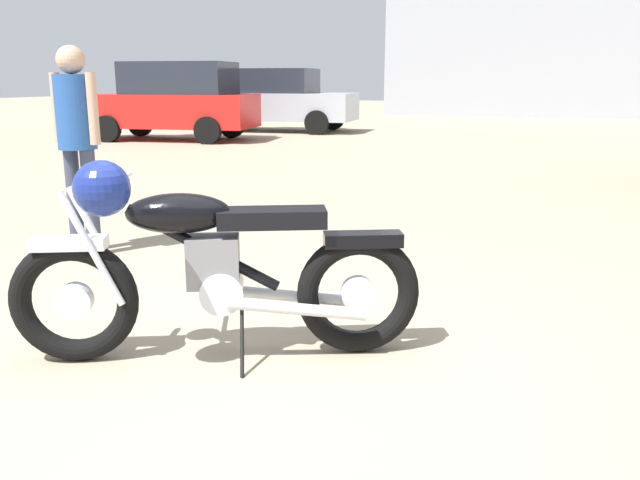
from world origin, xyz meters
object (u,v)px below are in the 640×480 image
object	(u,v)px
bystander	(76,129)
silver_sedan_mid	(174,100)
pale_sedan_back	(277,100)
vintage_motorcycle	(206,266)

from	to	relation	value
bystander	silver_sedan_mid	world-z (taller)	silver_sedan_mid
pale_sedan_back	silver_sedan_mid	bearing A→B (deg)	65.24
vintage_motorcycle	bystander	distance (m)	2.57
vintage_motorcycle	silver_sedan_mid	bearing A→B (deg)	-81.93
vintage_motorcycle	bystander	world-z (taller)	bystander
bystander	pale_sedan_back	bearing A→B (deg)	22.83
bystander	silver_sedan_mid	bearing A→B (deg)	34.21
vintage_motorcycle	pale_sedan_back	bearing A→B (deg)	-92.42
vintage_motorcycle	bystander	xyz separation A→B (m)	(-2.07, 1.43, 0.53)
silver_sedan_mid	vintage_motorcycle	bearing A→B (deg)	113.98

